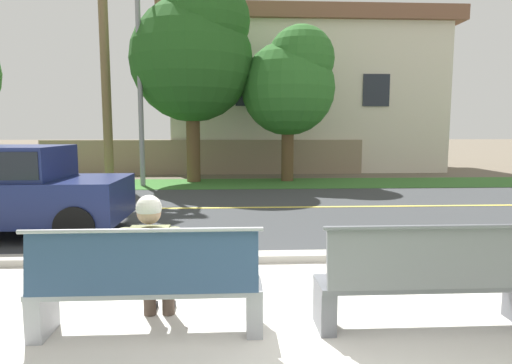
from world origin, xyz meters
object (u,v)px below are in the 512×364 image
at_px(bench_right, 429,281).
at_px(shade_tree_left, 195,51).
at_px(shade_tree_centre, 291,82).
at_px(bench_left, 147,286).
at_px(streetlamp, 140,53).
at_px(seated_person_olive, 152,257).

xyz_separation_m(bench_right, shade_tree_left, (-3.00, 11.46, 3.99)).
distance_m(bench_right, shade_tree_centre, 11.92).
distance_m(bench_left, streetlamp, 11.54).
distance_m(bench_right, shade_tree_left, 12.50).
bearing_deg(seated_person_olive, shade_tree_left, 92.61).
relative_size(streetlamp, shade_tree_left, 1.09).
height_order(bench_right, streetlamp, streetlamp).
bearing_deg(bench_left, bench_right, 0.00).
bearing_deg(shade_tree_left, bench_right, -75.32).
relative_size(bench_left, shade_tree_left, 0.29).
xyz_separation_m(bench_right, seated_person_olive, (-2.49, 0.17, 0.21)).
bearing_deg(shade_tree_centre, shade_tree_left, -178.72).
bearing_deg(bench_right, shade_tree_centre, 88.70).
height_order(streetlamp, shade_tree_left, streetlamp).
relative_size(shade_tree_left, shade_tree_centre, 1.29).
bearing_deg(streetlamp, shade_tree_centre, 9.67).
bearing_deg(streetlamp, shade_tree_left, 24.62).
height_order(bench_left, shade_tree_centre, shade_tree_centre).
xyz_separation_m(bench_left, shade_tree_centre, (2.77, 11.54, 2.99)).
bearing_deg(shade_tree_centre, seated_person_olive, -103.61).
relative_size(bench_left, shade_tree_centre, 0.38).
height_order(streetlamp, shade_tree_centre, streetlamp).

